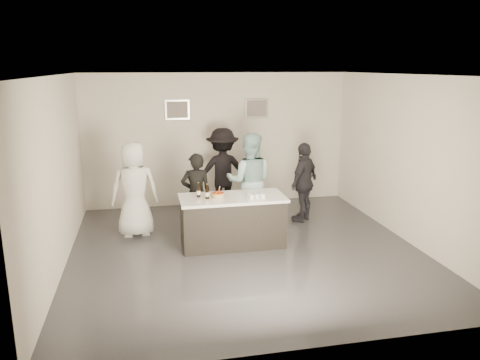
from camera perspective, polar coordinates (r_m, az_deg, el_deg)
The scene contains 19 objects.
floor at distance 8.27m, azimuth 0.71°, elevation -8.57°, with size 6.00×6.00×0.00m, color #3D3D42.
ceiling at distance 7.65m, azimuth 0.78°, elevation 12.68°, with size 6.00×6.00×0.00m, color white.
wall_back at distance 10.73m, azimuth -2.73°, elevation 4.93°, with size 6.00×0.04×3.00m, color silver.
wall_front at distance 5.04m, azimuth 8.16°, elevation -5.41°, with size 6.00×0.04×3.00m, color silver.
wall_left at distance 7.77m, azimuth -21.41°, elevation 0.58°, with size 0.04×6.00×3.00m, color silver.
wall_right at distance 8.96m, azimuth 19.85°, elevation 2.36°, with size 0.04×6.00×3.00m, color silver.
picture_left at distance 10.51m, azimuth -7.65°, elevation 8.49°, with size 0.54×0.04×0.44m, color #B2B2B7.
picture_right at distance 10.79m, azimuth 2.03°, elevation 8.74°, with size 0.54×0.04×0.44m, color #B2B2B7.
bar_counter at distance 8.38m, azimuth -0.93°, elevation -5.00°, with size 1.86×0.86×0.90m, color white.
cake at distance 8.20m, azimuth -2.69°, elevation -1.87°, with size 0.22×0.22×0.07m, color orange.
beer_bottle_a at distance 8.21m, azimuth -5.08°, elevation -1.22°, with size 0.07×0.07×0.26m, color black.
beer_bottle_b at distance 8.09m, azimuth -4.02°, elevation -1.42°, with size 0.07×0.07×0.26m, color black.
tumbler_cluster at distance 8.17m, azimuth 2.03°, elevation -1.90°, with size 0.30×0.19×0.08m, color gold.
candles at distance 7.93m, azimuth -2.34°, elevation -2.68°, with size 0.24×0.08×0.01m, color pink.
person_main_black at distance 8.88m, azimuth -5.36°, elevation -1.71°, with size 0.57×0.38×1.57m, color black.
person_main_blue at distance 9.14m, azimuth 1.18°, elevation -0.14°, with size 0.92×0.72×1.90m, color #9CCACC.
person_guest_left at distance 8.95m, azimuth -12.74°, elevation -1.10°, with size 0.88×0.57×1.80m, color white.
person_guest_right at distance 9.68m, azimuth 7.82°, elevation -0.26°, with size 0.96×0.40×1.64m, color #26252C.
person_guest_back at distance 10.05m, azimuth -2.12°, elevation 1.05°, with size 1.21×0.69×1.87m, color black.
Camera 1 is at (-1.66, -7.47, 3.15)m, focal length 35.00 mm.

